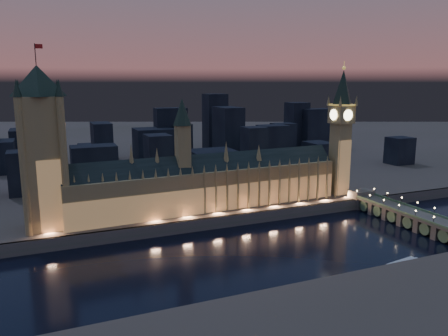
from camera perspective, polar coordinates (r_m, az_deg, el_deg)
name	(u,v)px	position (r m, az deg, el deg)	size (l,w,h in m)	color
ground_plane	(252,248)	(263.16, 3.70, -10.38)	(2000.00, 2000.00, 0.00)	black
north_bank	(113,139)	(752.64, -14.24, 3.72)	(2000.00, 960.00, 8.00)	#433F36
embankment_wall	(225,222)	(296.85, 0.16, -7.01)	(2000.00, 2.50, 8.00)	#45564C
palace_of_westminster	(209,183)	(308.20, -1.91, -2.01)	(202.00, 30.43, 78.00)	#8D7F5A
victoria_tower	(42,140)	(282.75, -22.65, 3.39)	(31.68, 31.68, 110.32)	#8D7F5A
elizabeth_tower	(341,122)	(356.74, 15.07, 5.86)	(18.00, 18.00, 104.32)	#8D7F5A
westminster_bridge	(408,217)	(325.91, 22.91, -5.88)	(17.55, 113.00, 15.90)	#45564C
river_boat	(403,267)	(251.86, 22.33, -11.86)	(38.88, 14.31, 4.50)	#45564C
city_backdrop	(182,142)	(491.09, -5.50, 3.44)	(465.18, 215.63, 79.83)	black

